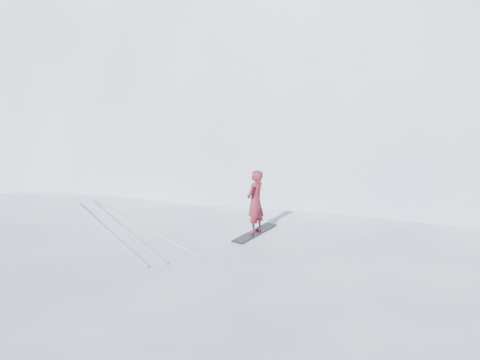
{
  "coord_description": "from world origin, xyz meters",
  "views": [
    {
      "loc": [
        -3.03,
        -8.25,
        6.71
      ],
      "look_at": [
        1.76,
        4.03,
        3.5
      ],
      "focal_mm": 40.0,
      "sensor_mm": 36.0,
      "label": 1
    }
  ],
  "objects": [
    {
      "name": "near_ridge",
      "position": [
        1.0,
        3.0,
        0.0
      ],
      "size": [
        36.0,
        28.0,
        4.8
      ],
      "primitive_type": "ellipsoid",
      "color": "white",
      "rests_on": "ground"
    },
    {
      "name": "summit_peak",
      "position": [
        22.0,
        26.0,
        0.0
      ],
      "size": [
        60.0,
        56.0,
        56.0
      ],
      "primitive_type": "ellipsoid",
      "color": "white",
      "rests_on": "ground"
    },
    {
      "name": "peak_shoulder",
      "position": [
        10.0,
        20.0,
        0.0
      ],
      "size": [
        28.0,
        24.0,
        18.0
      ],
      "primitive_type": "ellipsoid",
      "color": "white",
      "rests_on": "ground"
    },
    {
      "name": "snowboard",
      "position": [
        1.76,
        3.03,
        2.41
      ],
      "size": [
        1.49,
        1.2,
        0.03
      ],
      "primitive_type": "cube",
      "rotation": [
        0.0,
        0.0,
        0.63
      ],
      "color": "black",
      "rests_on": "near_ridge"
    },
    {
      "name": "snowboarder",
      "position": [
        1.76,
        3.03,
        3.19
      ],
      "size": [
        0.67,
        0.63,
        1.53
      ],
      "primitive_type": "imported",
      "rotation": [
        0.0,
        0.0,
        3.77
      ],
      "color": "maroon",
      "rests_on": "snowboard"
    },
    {
      "name": "board_tracks",
      "position": [
        -1.18,
        4.89,
        2.42
      ],
      "size": [
        2.28,
        5.93,
        0.04
      ],
      "color": "silver",
      "rests_on": "ground"
    }
  ]
}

